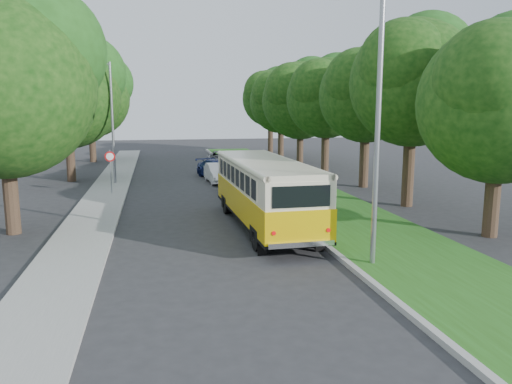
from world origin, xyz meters
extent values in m
plane|color=#29292B|center=(0.00, 0.00, 0.00)|extent=(120.00, 120.00, 0.00)
cube|color=gray|center=(3.60, 5.00, 0.07)|extent=(0.20, 70.00, 0.15)
cube|color=#255416|center=(5.95, 5.00, 0.07)|extent=(4.50, 70.00, 0.13)
cube|color=gray|center=(-4.80, 5.00, 0.06)|extent=(2.20, 70.00, 0.12)
cylinder|color=#332319|center=(10.15, 0.00, 1.67)|extent=(0.56, 0.56, 3.35)
sphere|color=#0E350C|center=(10.15, 0.00, 4.95)|extent=(5.85, 5.85, 5.85)
sphere|color=#0E350C|center=(9.28, -0.73, 5.68)|extent=(4.09, 4.09, 4.09)
cylinder|color=#332319|center=(9.96, 6.00, 2.13)|extent=(0.56, 0.56, 4.26)
sphere|color=#0E350C|center=(9.96, 6.00, 5.91)|extent=(5.98, 5.98, 5.98)
sphere|color=#0E350C|center=(11.01, 6.60, 7.10)|extent=(4.49, 4.49, 4.49)
sphere|color=#0E350C|center=(9.06, 5.25, 6.65)|extent=(4.19, 4.19, 4.19)
cylinder|color=#332319|center=(10.28, 12.00, 1.98)|extent=(0.56, 0.56, 3.95)
sphere|color=#0E350C|center=(10.28, 12.00, 5.49)|extent=(5.61, 5.61, 5.61)
sphere|color=#0E350C|center=(11.26, 12.56, 6.62)|extent=(4.21, 4.21, 4.21)
sphere|color=#0E350C|center=(9.44, 11.30, 6.20)|extent=(3.92, 3.92, 3.92)
cylinder|color=#332319|center=(9.90, 18.00, 1.93)|extent=(0.56, 0.56, 3.86)
sphere|color=#0E350C|center=(9.90, 18.00, 5.41)|extent=(5.64, 5.64, 5.64)
sphere|color=#0E350C|center=(10.89, 18.56, 6.54)|extent=(4.23, 4.23, 4.23)
sphere|color=#0E350C|center=(9.05, 17.30, 6.12)|extent=(3.95, 3.95, 3.95)
cylinder|color=#332319|center=(9.80, 24.00, 1.79)|extent=(0.56, 0.56, 3.58)
sphere|color=#0E350C|center=(9.80, 24.00, 5.33)|extent=(6.36, 6.36, 6.36)
sphere|color=#0E350C|center=(10.91, 24.64, 6.60)|extent=(4.77, 4.77, 4.77)
sphere|color=#0E350C|center=(8.84, 23.21, 6.12)|extent=(4.45, 4.45, 4.45)
cylinder|color=#332319|center=(9.67, 30.00, 1.84)|extent=(0.56, 0.56, 3.68)
sphere|color=#0E350C|center=(9.67, 30.00, 5.31)|extent=(5.91, 5.91, 5.91)
sphere|color=#0E350C|center=(10.70, 30.59, 6.49)|extent=(4.43, 4.43, 4.43)
sphere|color=#0E350C|center=(8.78, 29.26, 6.05)|extent=(4.14, 4.14, 4.14)
cylinder|color=#332319|center=(10.05, 36.00, 2.02)|extent=(0.56, 0.56, 4.05)
sphere|color=#0E350C|center=(10.05, 36.00, 5.69)|extent=(5.97, 5.97, 5.97)
sphere|color=#0E350C|center=(11.09, 36.60, 6.88)|extent=(4.48, 4.48, 4.48)
sphere|color=#0E350C|center=(9.15, 35.25, 6.43)|extent=(4.18, 4.18, 4.18)
cylinder|color=#332319|center=(-7.50, 4.00, 1.84)|extent=(0.56, 0.56, 3.68)
sphere|color=#0E350C|center=(-7.50, 4.00, 5.55)|extent=(6.80, 6.80, 6.80)
sphere|color=#0E350C|center=(-6.31, 4.68, 6.91)|extent=(5.10, 5.10, 5.10)
cylinder|color=#332319|center=(-7.50, 18.00, 1.84)|extent=(0.56, 0.56, 3.68)
sphere|color=#0E350C|center=(-7.50, 18.00, 5.55)|extent=(6.80, 6.80, 6.80)
sphere|color=#0E350C|center=(-6.31, 18.68, 6.91)|extent=(5.10, 5.10, 5.10)
sphere|color=#0E350C|center=(-8.52, 17.15, 6.40)|extent=(4.76, 4.76, 4.76)
cylinder|color=#332319|center=(-7.50, 30.00, 1.84)|extent=(0.56, 0.56, 3.68)
sphere|color=#0E350C|center=(-7.50, 30.00, 5.55)|extent=(6.80, 6.80, 6.80)
sphere|color=#0E350C|center=(-6.31, 30.68, 6.91)|extent=(5.10, 5.10, 5.10)
sphere|color=#0E350C|center=(-8.52, 29.15, 6.40)|extent=(4.76, 4.76, 4.76)
cylinder|color=gray|center=(4.30, -2.50, 4.00)|extent=(0.16, 0.16, 8.00)
cylinder|color=gray|center=(-4.60, 16.00, 3.75)|extent=(0.16, 0.16, 7.50)
cylinder|color=gray|center=(-5.30, 16.00, 7.35)|extent=(1.40, 0.10, 0.10)
cube|color=gray|center=(-6.05, 16.00, 7.28)|extent=(0.35, 0.16, 0.14)
cylinder|color=gray|center=(-4.50, 12.00, 1.25)|extent=(0.06, 0.06, 2.50)
cone|color=red|center=(-4.50, 11.96, 2.15)|extent=(0.56, 0.02, 0.56)
cone|color=white|center=(-4.50, 11.94, 2.15)|extent=(0.40, 0.02, 0.40)
imported|color=#AAABAF|center=(2.31, 10.73, 0.74)|extent=(1.90, 4.38, 1.47)
imported|color=white|center=(1.86, 15.57, 0.62)|extent=(1.56, 3.82, 1.23)
imported|color=navy|center=(2.12, 17.62, 0.62)|extent=(3.12, 4.59, 1.23)
imported|color=#525559|center=(3.00, 22.81, 0.69)|extent=(2.88, 5.18, 1.37)
camera|label=1|loc=(-2.06, -16.10, 4.80)|focal=35.00mm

